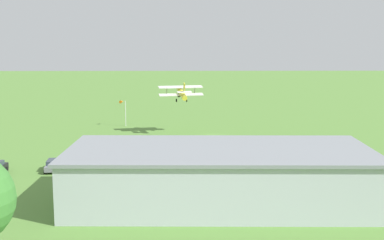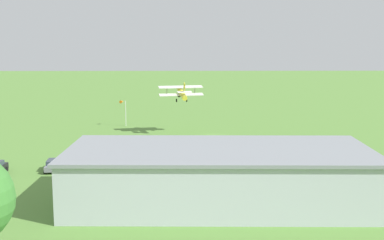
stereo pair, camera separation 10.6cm
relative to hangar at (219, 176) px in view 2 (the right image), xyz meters
name	(u,v)px [view 2 (the right image)]	position (x,y,z in m)	size (l,w,h in m)	color
ground_plane	(214,137)	(-1.57, -37.30, -3.00)	(400.00, 400.00, 0.00)	#568438
hangar	(219,176)	(0.00, 0.00, 0.00)	(32.46, 15.32, 5.99)	#B7BCC6
biplane	(182,93)	(4.21, -40.31, 4.74)	(8.49, 6.81, 3.84)	yellow
car_silver	(104,165)	(14.43, -13.35, -2.15)	(2.06, 4.46, 1.65)	#B7B7BC
car_grey	(54,165)	(21.20, -13.73, -2.21)	(2.36, 4.48, 1.51)	slate
person_watching_takeoff	(128,155)	(11.88, -18.89, -2.11)	(0.50, 0.50, 1.79)	#72338C
person_crossing_taxiway	(323,159)	(-15.82, -16.52, -2.18)	(0.38, 0.38, 1.66)	orange
person_near_hangar_door	(140,159)	(9.98, -17.04, -2.16)	(0.51, 0.51, 1.69)	beige
person_by_parked_cars	(183,159)	(3.83, -16.99, -2.23)	(0.47, 0.47, 1.56)	#72338C
windsock	(122,103)	(16.25, -49.19, 1.68)	(1.24, 1.42, 5.32)	silver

